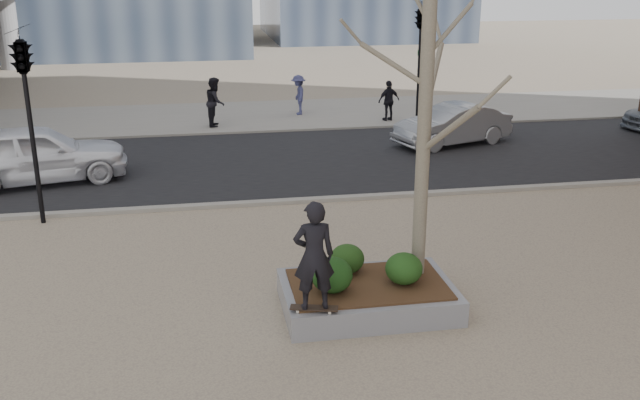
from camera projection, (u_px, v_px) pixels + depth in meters
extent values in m
plane|color=tan|center=(312.00, 313.00, 12.51)|extent=(120.00, 120.00, 0.00)
cube|color=black|center=(258.00, 162.00, 21.84)|extent=(60.00, 8.00, 0.02)
cube|color=gray|center=(242.00, 116.00, 28.37)|extent=(60.00, 6.00, 0.02)
cube|color=gray|center=(368.00, 297.00, 12.60)|extent=(3.00, 2.00, 0.45)
cube|color=#382314|center=(368.00, 284.00, 12.53)|extent=(2.70, 1.70, 0.04)
ellipsoid|color=#153410|center=(332.00, 275.00, 12.11)|extent=(0.72, 0.72, 0.61)
ellipsoid|color=#143711|center=(347.00, 259.00, 12.88)|extent=(0.62, 0.62, 0.53)
ellipsoid|color=#193811|center=(404.00, 269.00, 12.43)|extent=(0.66, 0.66, 0.56)
imported|color=black|center=(314.00, 256.00, 11.27)|extent=(0.67, 0.44, 1.82)
imported|color=white|center=(37.00, 154.00, 19.58)|extent=(5.08, 2.87, 1.63)
imported|color=#93959A|center=(452.00, 125.00, 23.74)|extent=(4.27, 2.55, 1.33)
imported|color=black|center=(215.00, 102.00, 26.33)|extent=(0.79, 0.96, 1.80)
imported|color=#3A3D69|center=(298.00, 95.00, 28.35)|extent=(0.63, 1.04, 1.57)
imported|color=black|center=(389.00, 101.00, 27.27)|extent=(0.97, 0.60, 1.54)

